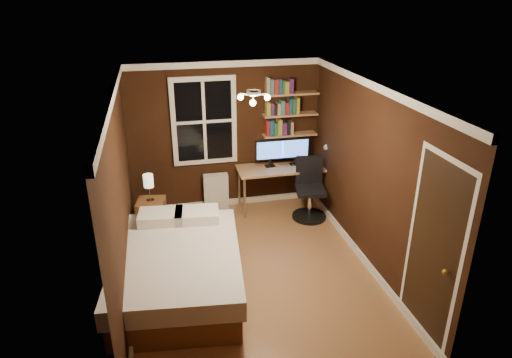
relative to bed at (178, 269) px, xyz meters
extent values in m
plane|color=#925E3A|center=(1.00, 0.19, -0.31)|extent=(4.20, 4.20, 0.00)
cube|color=black|center=(1.00, 2.29, 0.94)|extent=(3.20, 0.04, 2.50)
cube|color=black|center=(-0.60, 0.19, 0.94)|extent=(0.04, 4.20, 2.50)
cube|color=black|center=(2.60, 0.19, 0.94)|extent=(0.04, 4.20, 2.50)
cube|color=white|center=(1.00, 0.19, 2.19)|extent=(3.20, 4.20, 0.02)
cube|color=white|center=(0.65, 2.26, 1.24)|extent=(1.06, 0.06, 1.46)
sphere|color=gold|center=(2.55, -1.66, 0.69)|extent=(0.06, 0.06, 0.06)
cube|color=#A1734E|center=(2.08, 2.17, 0.94)|extent=(0.92, 0.22, 0.03)
cube|color=#A1734E|center=(2.08, 2.17, 1.29)|extent=(0.92, 0.22, 0.03)
cube|color=#A1734E|center=(2.08, 2.17, 1.64)|extent=(0.92, 0.22, 0.03)
cube|color=brown|center=(0.00, -0.03, -0.14)|extent=(1.66, 2.21, 0.33)
cube|color=silver|center=(0.00, -0.03, 0.15)|extent=(1.75, 2.28, 0.25)
cube|color=white|center=(-0.16, 0.80, 0.34)|extent=(0.64, 0.48, 0.14)
cube|color=white|center=(0.33, 0.74, 0.34)|extent=(0.64, 0.48, 0.14)
cube|color=brown|center=(-0.31, 1.63, -0.05)|extent=(0.48, 0.48, 0.52)
cube|color=silver|center=(0.79, 2.18, 0.00)|extent=(0.42, 0.15, 0.63)
cube|color=#A1734E|center=(1.93, 1.98, 0.42)|extent=(1.57, 0.59, 0.04)
cylinder|color=beige|center=(1.20, 1.72, 0.04)|extent=(0.04, 0.04, 0.71)
cylinder|color=beige|center=(2.66, 1.72, 0.04)|extent=(0.04, 0.04, 0.71)
cylinder|color=beige|center=(1.20, 2.23, 0.04)|extent=(0.04, 0.04, 0.71)
cylinder|color=beige|center=(2.66, 2.23, 0.04)|extent=(0.04, 0.04, 0.71)
cylinder|color=black|center=(2.25, 1.48, -0.28)|extent=(0.56, 0.56, 0.05)
cylinder|color=silver|center=(2.25, 1.48, -0.05)|extent=(0.06, 0.06, 0.42)
cube|color=black|center=(2.25, 1.48, 0.20)|extent=(0.53, 0.53, 0.07)
cube|color=black|center=(2.28, 1.68, 0.47)|extent=(0.44, 0.13, 0.48)
camera|label=1|loc=(-0.10, -4.91, 3.31)|focal=32.00mm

